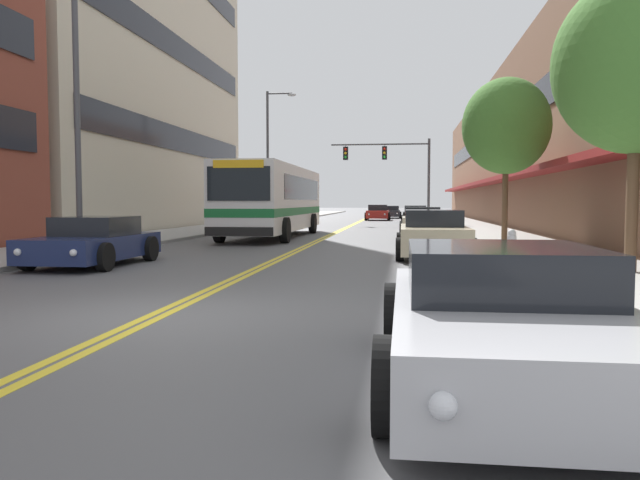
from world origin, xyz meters
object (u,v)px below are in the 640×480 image
Objects in this scene: traffic_signal_mast at (393,163)px; car_slate_blue_parked_left_near at (279,217)px; car_red_moving_second at (378,213)px; car_black_parked_right_mid at (415,215)px; car_navy_parked_left_mid at (94,242)px; street_tree_right_mid at (506,126)px; street_lamp_left_far at (271,148)px; car_silver_parked_right_foreground at (502,317)px; city_bus at (274,198)px; street_lamp_left_near at (83,65)px; fire_hydrant at (512,247)px; street_tree_right_near at (636,64)px; car_champagne_parked_right_far at (422,222)px; car_charcoal_moving_lead at (391,212)px; car_beige_parked_right_end at (433,235)px.

car_slate_blue_parked_left_near is at bearing -148.21° from traffic_signal_mast.
car_black_parked_right_mid is at bearing -66.21° from car_red_moving_second.
car_slate_blue_parked_left_near is 0.60× the size of traffic_signal_mast.
car_red_moving_second is at bearing 81.95° from car_navy_parked_left_mid.
street_tree_right_mid reaches higher than car_red_moving_second.
street_lamp_left_far is at bearing 127.28° from street_tree_right_mid.
city_bus is at bearing 106.67° from car_silver_parked_right_foreground.
street_tree_right_mid is (2.82, -23.39, 3.77)m from car_black_parked_right_mid.
car_red_moving_second is 0.46× the size of street_lamp_left_near.
car_slate_blue_parked_left_near is 0.46× the size of street_lamp_left_near.
fire_hydrant is (10.22, 0.27, -0.03)m from car_navy_parked_left_mid.
car_silver_parked_right_foreground is at bearing -115.46° from street_tree_right_near.
fire_hydrant is at bearing -84.45° from car_champagne_parked_right_far.
fire_hydrant is (3.62, -46.49, -0.02)m from car_charcoal_moving_lead.
street_lamp_left_far is (-6.37, -14.24, 4.46)m from car_red_moving_second.
street_tree_right_mid reaches higher than car_silver_parked_right_foreground.
car_slate_blue_parked_left_near is 23.74m from street_lamp_left_near.
car_silver_parked_right_foreground is 0.94× the size of car_charcoal_moving_lead.
street_lamp_left_near is (-9.47, -31.31, 4.64)m from car_black_parked_right_mid.
fire_hydrant is at bearing -66.76° from car_slate_blue_parked_left_near.
city_bus is 2.51× the size of car_charcoal_moving_lead.
car_slate_blue_parked_left_near is 0.96× the size of car_black_parked_right_mid.
street_tree_right_mid reaches higher than car_champagne_parked_right_far.
traffic_signal_mast is 30.41m from street_tree_right_near.
street_lamp_left_far reaches higher than car_red_moving_second.
car_red_moving_second is 39.45m from fire_hydrant.
street_tree_right_mid reaches higher than car_slate_blue_parked_left_near.
car_navy_parked_left_mid is at bearing -117.83° from car_champagne_parked_right_far.
street_lamp_left_near reaches higher than car_red_moving_second.
car_champagne_parked_right_far reaches higher than car_silver_parked_right_foreground.
street_tree_right_mid reaches higher than city_bus.
car_black_parked_right_mid is at bearing 96.87° from street_tree_right_mid.
car_beige_parked_right_end is (8.74, -21.02, 0.03)m from car_slate_blue_parked_left_near.
car_black_parked_right_mid is 0.72× the size of street_tree_right_mid.
city_bus reaches higher than car_slate_blue_parked_left_near.
car_slate_blue_parked_left_near is 4.58m from street_lamp_left_far.
car_silver_parked_right_foreground is at bearing -46.79° from car_navy_parked_left_mid.
car_red_moving_second reaches higher than car_slate_blue_parked_left_near.
street_tree_right_mid is at bearing -22.85° from city_bus.
car_charcoal_moving_lead is 23.22m from street_lamp_left_far.
car_red_moving_second is 5.07× the size of fire_hydrant.
car_black_parked_right_mid is at bearing 92.81° from fire_hydrant.
car_red_moving_second is (-3.07, 23.05, 0.01)m from car_champagne_parked_right_far.
street_tree_right_near reaches higher than car_silver_parked_right_foreground.
car_slate_blue_parked_left_near is at bearing 113.24° from fire_hydrant.
car_red_moving_second is (5.58, 39.45, 0.05)m from car_navy_parked_left_mid.
car_red_moving_second is at bearing -97.93° from car_charcoal_moving_lead.
street_tree_right_near is (12.61, -25.46, 3.82)m from car_slate_blue_parked_left_near.
car_navy_parked_left_mid is (-1.89, -13.16, -1.20)m from city_bus.
traffic_signal_mast reaches higher than car_charcoal_moving_lead.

